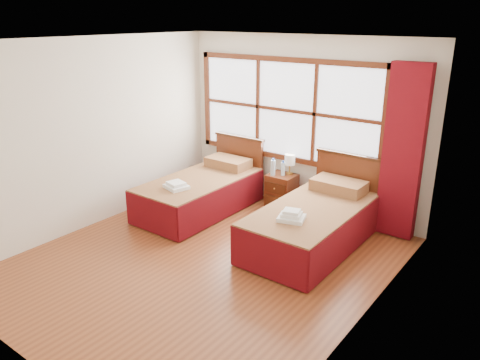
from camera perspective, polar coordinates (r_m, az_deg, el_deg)
The scene contains 15 objects.
floor at distance 5.84m, azimuth -4.40°, elevation -9.83°, with size 4.50×4.50×0.00m, color brown.
ceiling at distance 5.10m, azimuth -5.18°, elevation 16.57°, with size 4.50×4.50×0.00m, color white.
wall_back at distance 7.10m, azimuth 7.42°, elevation 6.70°, with size 4.00×4.00×0.00m, color silver.
wall_left at distance 6.78m, azimuth -17.59°, elevation 5.33°, with size 4.50×4.50×0.00m, color silver.
wall_right at distance 4.33m, azimuth 15.51°, elevation -2.28°, with size 4.50×4.50×0.00m, color silver.
window at distance 7.16m, azimuth 5.58°, elevation 8.50°, with size 3.16×0.06×1.56m.
curtain at distance 6.39m, azimuth 19.25°, elevation 3.12°, with size 0.50×0.16×2.30m, color maroon.
bed_left at distance 7.17m, azimuth -4.65°, elevation -1.41°, with size 1.02×2.04×0.99m.
bed_right at distance 6.15m, azimuth 9.03°, elevation -5.17°, with size 1.06×2.08×1.03m.
nightstand at distance 7.26m, azimuth 5.07°, elevation -1.41°, with size 0.41×0.41×0.55m.
towels_left at distance 6.68m, azimuth -7.77°, elevation -0.69°, with size 0.37×0.34×0.09m.
towels_right at distance 5.60m, azimuth 6.29°, elevation -4.39°, with size 0.37×0.35×0.13m.
lamp at distance 7.16m, azimuth 6.10°, elevation 2.42°, with size 0.16×0.16×0.31m.
bottle_near at distance 7.10m, azimuth 4.04°, elevation 1.53°, with size 0.07×0.07×0.27m.
bottle_far at distance 7.12m, azimuth 5.26°, elevation 1.38°, with size 0.06×0.06×0.23m.
Camera 1 is at (3.40, -3.79, 2.85)m, focal length 35.00 mm.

